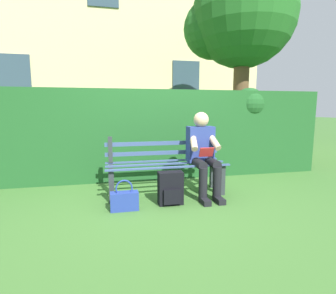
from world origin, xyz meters
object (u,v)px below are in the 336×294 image
object	(u,v)px
person_seated	(203,151)
handbag	(124,200)
tree	(238,20)
backpack	(171,188)
park_bench	(165,165)

from	to	relation	value
person_seated	handbag	xyz separation A→B (m)	(1.15, 0.37, -0.51)
tree	backpack	size ratio (longest dim) A/B	10.24
person_seated	tree	xyz separation A→B (m)	(-1.59, -2.23, 2.58)
park_bench	handbag	bearing A→B (deg)	40.74
tree	handbag	size ratio (longest dim) A/B	11.55
backpack	person_seated	bearing A→B (deg)	-151.79
park_bench	handbag	world-z (taller)	park_bench
tree	handbag	xyz separation A→B (m)	(2.74, 2.60, -3.09)
person_seated	backpack	xyz separation A→B (m)	(0.55, 0.29, -0.43)
park_bench	backpack	size ratio (longest dim) A/B	3.98
park_bench	person_seated	world-z (taller)	person_seated
backpack	tree	bearing A→B (deg)	-130.27
handbag	tree	bearing A→B (deg)	-136.47
person_seated	tree	distance (m)	3.76
park_bench	handbag	size ratio (longest dim) A/B	4.49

